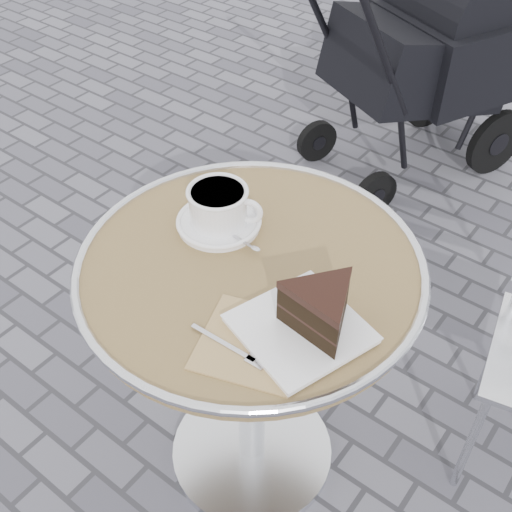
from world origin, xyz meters
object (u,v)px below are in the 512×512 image
Objects in this scene: cappuccino_set at (219,210)px; cake_plate_set at (315,314)px; cafe_table at (251,318)px; baby_stroller at (432,60)px.

cake_plate_set is at bearing -44.42° from cappuccino_set.
baby_stroller reaches higher than cafe_table.
cafe_table is 0.31m from cake_plate_set.
baby_stroller is (-0.52, 1.65, -0.31)m from cake_plate_set.
cafe_table is at bearing -46.49° from cappuccino_set.
cafe_table is 1.61m from baby_stroller.
cake_plate_set is 1.76m from baby_stroller.
cafe_table is at bearing 177.87° from cake_plate_set.
baby_stroller is at bearing 125.66° from cake_plate_set.
cappuccino_set is 0.65× the size of cake_plate_set.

